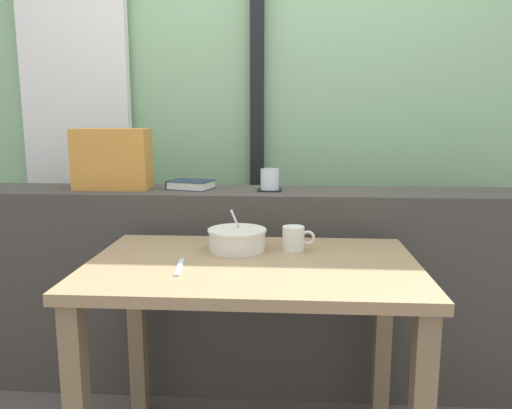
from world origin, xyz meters
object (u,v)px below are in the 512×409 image
at_px(juice_glass, 270,180).
at_px(soup_bowl, 237,240).
at_px(throw_pillow, 112,159).
at_px(closed_book, 190,185).
at_px(breakfast_table, 253,298).
at_px(coaster_square, 270,190).
at_px(ceramic_mug, 294,238).
at_px(fork_utensil, 180,267).

xyz_separation_m(juice_glass, soup_bowl, (-0.10, -0.43, -0.16)).
bearing_deg(throw_pillow, closed_book, 4.60).
height_order(juice_glass, soup_bowl, juice_glass).
relative_size(breakfast_table, coaster_square, 10.61).
bearing_deg(throw_pillow, juice_glass, -0.29).
xyz_separation_m(coaster_square, juice_glass, (0.00, 0.00, 0.04)).
bearing_deg(throw_pillow, coaster_square, -0.29).
relative_size(coaster_square, throw_pillow, 0.31).
bearing_deg(ceramic_mug, closed_book, 134.99).
bearing_deg(closed_book, fork_utensil, -82.10).
bearing_deg(fork_utensil, ceramic_mug, 26.56).
distance_m(throw_pillow, ceramic_mug, 0.92).
distance_m(breakfast_table, throw_pillow, 0.95).
xyz_separation_m(juice_glass, fork_utensil, (-0.25, -0.65, -0.19)).
bearing_deg(closed_book, throw_pillow, -175.40).
bearing_deg(coaster_square, ceramic_mug, -76.37).
relative_size(throw_pillow, soup_bowl, 1.57).
distance_m(juice_glass, ceramic_mug, 0.46).
bearing_deg(fork_utensil, closed_book, 91.37).
distance_m(juice_glass, soup_bowl, 0.47).
bearing_deg(soup_bowl, closed_book, 118.67).
distance_m(throw_pillow, fork_utensil, 0.83).
xyz_separation_m(throw_pillow, ceramic_mug, (0.78, -0.42, -0.24)).
bearing_deg(throw_pillow, soup_bowl, -36.44).
bearing_deg(closed_book, ceramic_mug, -45.01).
bearing_deg(soup_bowl, ceramic_mug, 2.88).
bearing_deg(closed_book, breakfast_table, -62.16).
distance_m(coaster_square, fork_utensil, 0.71).
height_order(coaster_square, closed_book, closed_book).
height_order(coaster_square, juice_glass, juice_glass).
bearing_deg(coaster_square, fork_utensil, -111.27).
height_order(juice_glass, throw_pillow, throw_pillow).
relative_size(soup_bowl, ceramic_mug, 1.81).
xyz_separation_m(breakfast_table, closed_book, (-0.31, 0.60, 0.29)).
bearing_deg(ceramic_mug, breakfast_table, -132.33).
height_order(closed_book, throw_pillow, throw_pillow).
bearing_deg(juice_glass, breakfast_table, -93.29).
relative_size(breakfast_table, throw_pillow, 3.31).
bearing_deg(throw_pillow, fork_utensil, -56.72).
bearing_deg(soup_bowl, fork_utensil, -125.31).
xyz_separation_m(juice_glass, throw_pillow, (-0.68, 0.00, 0.08)).
distance_m(closed_book, fork_utensil, 0.70).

